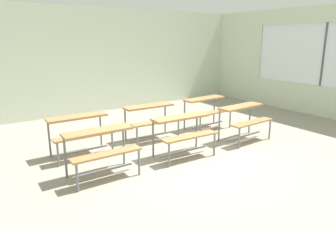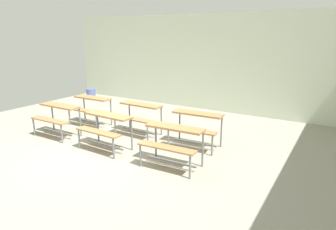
% 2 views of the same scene
% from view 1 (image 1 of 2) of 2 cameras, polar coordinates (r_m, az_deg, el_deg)
% --- Properties ---
extents(ground, '(10.00, 9.00, 0.05)m').
position_cam_1_polar(ground, '(5.66, 4.03, -8.39)').
color(ground, gray).
extents(wall_back, '(10.00, 0.12, 3.00)m').
position_cam_1_polar(wall_back, '(9.21, -13.62, 9.81)').
color(wall_back, beige).
rests_on(wall_back, ground).
extents(desk_bench_r0c0, '(1.10, 0.59, 0.74)m').
position_cam_1_polar(desk_bench_r0c0, '(4.89, -12.40, -5.03)').
color(desk_bench_r0c0, '#A87547').
rests_on(desk_bench_r0c0, ground).
extents(desk_bench_r0c1, '(1.12, 0.63, 0.74)m').
position_cam_1_polar(desk_bench_r0c1, '(5.60, 2.89, -2.23)').
color(desk_bench_r0c1, '#A87547').
rests_on(desk_bench_r0c1, ground).
extents(desk_bench_r0c2, '(1.12, 0.64, 0.74)m').
position_cam_1_polar(desk_bench_r0c2, '(6.68, 14.14, 0.06)').
color(desk_bench_r0c2, '#A87547').
rests_on(desk_bench_r0c2, ground).
extents(desk_bench_r1c0, '(1.10, 0.59, 0.74)m').
position_cam_1_polar(desk_bench_r1c0, '(5.85, -16.18, -2.06)').
color(desk_bench_r1c0, '#A87547').
rests_on(desk_bench_r1c0, ground).
extents(desk_bench_r1c1, '(1.12, 0.63, 0.74)m').
position_cam_1_polar(desk_bench_r1c1, '(6.52, -3.14, 0.14)').
color(desk_bench_r1c1, '#A87547').
rests_on(desk_bench_r1c1, ground).
extents(desk_bench_r1c2, '(1.13, 0.64, 0.74)m').
position_cam_1_polar(desk_bench_r1c2, '(7.39, 7.34, 1.73)').
color(desk_bench_r1c2, '#A87547').
rests_on(desk_bench_r1c2, ground).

